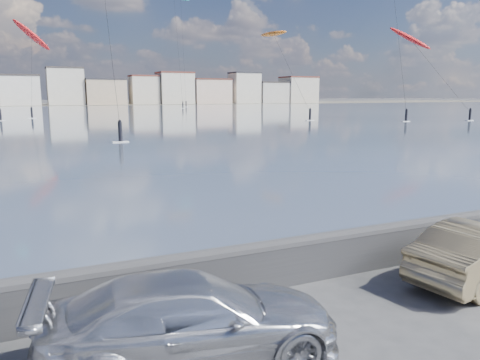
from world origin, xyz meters
name	(u,v)px	position (x,y,z in m)	size (l,w,h in m)	color
bay_water	(46,116)	(0.00, 91.50, 0.01)	(500.00, 177.00, 0.00)	#435266
far_shore_strip	(35,104)	(0.00, 200.00, 0.01)	(500.00, 60.00, 0.00)	#4C473D
seawall	(222,270)	(0.00, 2.70, 0.58)	(400.00, 0.36, 1.08)	#28282B
far_buildings	(38,89)	(1.31, 186.00, 6.03)	(240.79, 13.26, 14.60)	beige
car_silver	(192,319)	(-1.35, 0.68, 0.69)	(1.94, 4.78, 1.39)	silver
kitesurfer_2	(181,0)	(47.32, 154.52, 35.65)	(9.08, 19.16, 37.09)	#19BFBF
kitesurfer_7	(32,36)	(-1.32, 95.43, 15.09)	(8.12, 16.24, 18.33)	red
kitesurfer_8	(274,35)	(36.03, 67.04, 14.01)	(3.72, 13.59, 14.87)	orange
kitesurfer_9	(411,39)	(57.41, 57.51, 13.37)	(6.68, 14.97, 16.10)	red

